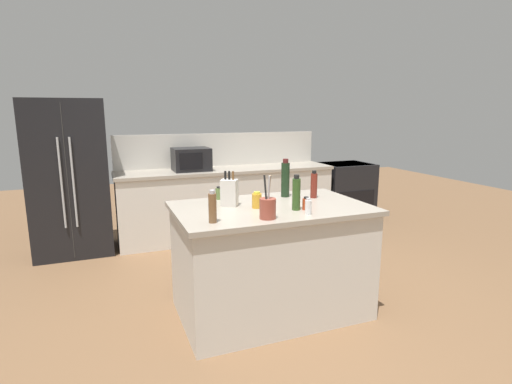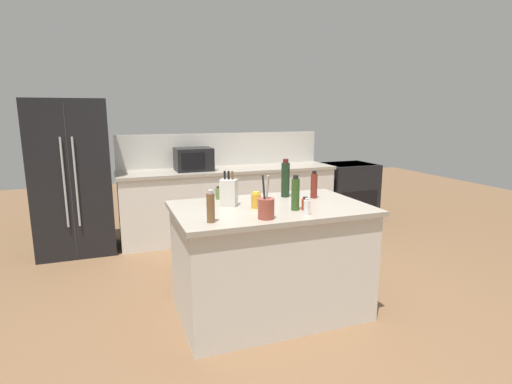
{
  "view_description": "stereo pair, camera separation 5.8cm",
  "coord_description": "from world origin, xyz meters",
  "px_view_note": "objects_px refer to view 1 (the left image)",
  "views": [
    {
      "loc": [
        -1.28,
        -2.94,
        1.71
      ],
      "look_at": [
        0.0,
        0.35,
        0.99
      ],
      "focal_mm": 28.0,
      "sensor_mm": 36.0,
      "label": 1
    },
    {
      "loc": [
        -1.23,
        -2.96,
        1.71
      ],
      "look_at": [
        0.0,
        0.35,
        0.99
      ],
      "focal_mm": 28.0,
      "sensor_mm": 36.0,
      "label": 2
    }
  ],
  "objects_px": {
    "spice_jar_paprika": "(306,204)",
    "vinegar_bottle": "(314,185)",
    "utensil_crock": "(268,208)",
    "refrigerator": "(70,178)",
    "wine_bottle": "(285,179)",
    "honey_jar": "(257,200)",
    "knife_block": "(229,192)",
    "olive_oil_bottle": "(296,194)",
    "range_oven": "(345,192)",
    "pepper_grinder": "(213,207)",
    "spice_jar_oregano": "(219,193)",
    "microwave": "(191,159)",
    "salt_shaker": "(308,207)"
  },
  "relations": [
    {
      "from": "spice_jar_paprika",
      "to": "utensil_crock",
      "type": "bearing_deg",
      "value": -160.51
    },
    {
      "from": "range_oven",
      "to": "pepper_grinder",
      "type": "bearing_deg",
      "value": -137.92
    },
    {
      "from": "olive_oil_bottle",
      "to": "knife_block",
      "type": "bearing_deg",
      "value": 144.44
    },
    {
      "from": "knife_block",
      "to": "utensil_crock",
      "type": "bearing_deg",
      "value": -40.84
    },
    {
      "from": "olive_oil_bottle",
      "to": "vinegar_bottle",
      "type": "relative_size",
      "value": 1.14
    },
    {
      "from": "microwave",
      "to": "wine_bottle",
      "type": "height_order",
      "value": "wine_bottle"
    },
    {
      "from": "spice_jar_paprika",
      "to": "olive_oil_bottle",
      "type": "bearing_deg",
      "value": 165.71
    },
    {
      "from": "salt_shaker",
      "to": "wine_bottle",
      "type": "bearing_deg",
      "value": 80.24
    },
    {
      "from": "refrigerator",
      "to": "salt_shaker",
      "type": "bearing_deg",
      "value": -55.28
    },
    {
      "from": "honey_jar",
      "to": "vinegar_bottle",
      "type": "relative_size",
      "value": 0.54
    },
    {
      "from": "range_oven",
      "to": "honey_jar",
      "type": "height_order",
      "value": "honey_jar"
    },
    {
      "from": "utensil_crock",
      "to": "spice_jar_paprika",
      "type": "xyz_separation_m",
      "value": [
        0.39,
        0.14,
        -0.03
      ]
    },
    {
      "from": "utensil_crock",
      "to": "salt_shaker",
      "type": "height_order",
      "value": "utensil_crock"
    },
    {
      "from": "knife_block",
      "to": "range_oven",
      "type": "bearing_deg",
      "value": 72.44
    },
    {
      "from": "utensil_crock",
      "to": "spice_jar_oregano",
      "type": "distance_m",
      "value": 0.77
    },
    {
      "from": "vinegar_bottle",
      "to": "salt_shaker",
      "type": "bearing_deg",
      "value": -123.27
    },
    {
      "from": "olive_oil_bottle",
      "to": "spice_jar_paprika",
      "type": "height_order",
      "value": "olive_oil_bottle"
    },
    {
      "from": "wine_bottle",
      "to": "range_oven",
      "type": "bearing_deg",
      "value": 44.69
    },
    {
      "from": "knife_block",
      "to": "spice_jar_oregano",
      "type": "height_order",
      "value": "knife_block"
    },
    {
      "from": "refrigerator",
      "to": "honey_jar",
      "type": "xyz_separation_m",
      "value": [
        1.51,
        -2.27,
        0.08
      ]
    },
    {
      "from": "honey_jar",
      "to": "vinegar_bottle",
      "type": "bearing_deg",
      "value": 15.53
    },
    {
      "from": "microwave",
      "to": "utensil_crock",
      "type": "relative_size",
      "value": 1.48
    },
    {
      "from": "range_oven",
      "to": "spice_jar_paprika",
      "type": "distance_m",
      "value": 3.17
    },
    {
      "from": "refrigerator",
      "to": "wine_bottle",
      "type": "xyz_separation_m",
      "value": [
        1.91,
        -1.96,
        0.18
      ]
    },
    {
      "from": "microwave",
      "to": "vinegar_bottle",
      "type": "relative_size",
      "value": 1.91
    },
    {
      "from": "knife_block",
      "to": "spice_jar_oregano",
      "type": "bearing_deg",
      "value": 126.24
    },
    {
      "from": "wine_bottle",
      "to": "spice_jar_oregano",
      "type": "distance_m",
      "value": 0.62
    },
    {
      "from": "salt_shaker",
      "to": "honey_jar",
      "type": "bearing_deg",
      "value": 131.33
    },
    {
      "from": "honey_jar",
      "to": "salt_shaker",
      "type": "bearing_deg",
      "value": -48.67
    },
    {
      "from": "honey_jar",
      "to": "olive_oil_bottle",
      "type": "distance_m",
      "value": 0.33
    },
    {
      "from": "vinegar_bottle",
      "to": "utensil_crock",
      "type": "bearing_deg",
      "value": -142.8
    },
    {
      "from": "pepper_grinder",
      "to": "salt_shaker",
      "type": "xyz_separation_m",
      "value": [
        0.73,
        -0.04,
        -0.05
      ]
    },
    {
      "from": "pepper_grinder",
      "to": "spice_jar_oregano",
      "type": "distance_m",
      "value": 0.75
    },
    {
      "from": "spice_jar_paprika",
      "to": "vinegar_bottle",
      "type": "xyz_separation_m",
      "value": [
        0.27,
        0.37,
        0.07
      ]
    },
    {
      "from": "olive_oil_bottle",
      "to": "spice_jar_paprika",
      "type": "relative_size",
      "value": 2.71
    },
    {
      "from": "vinegar_bottle",
      "to": "knife_block",
      "type": "bearing_deg",
      "value": -178.3
    },
    {
      "from": "spice_jar_oregano",
      "to": "olive_oil_bottle",
      "type": "relative_size",
      "value": 0.41
    },
    {
      "from": "range_oven",
      "to": "honey_jar",
      "type": "distance_m",
      "value": 3.27
    },
    {
      "from": "knife_block",
      "to": "honey_jar",
      "type": "bearing_deg",
      "value": -5.87
    },
    {
      "from": "honey_jar",
      "to": "olive_oil_bottle",
      "type": "xyz_separation_m",
      "value": [
        0.27,
        -0.17,
        0.07
      ]
    },
    {
      "from": "honey_jar",
      "to": "spice_jar_paprika",
      "type": "relative_size",
      "value": 1.28
    },
    {
      "from": "microwave",
      "to": "honey_jar",
      "type": "bearing_deg",
      "value": -88.72
    },
    {
      "from": "pepper_grinder",
      "to": "olive_oil_bottle",
      "type": "height_order",
      "value": "olive_oil_bottle"
    },
    {
      "from": "honey_jar",
      "to": "utensil_crock",
      "type": "bearing_deg",
      "value": -97.68
    },
    {
      "from": "microwave",
      "to": "utensil_crock",
      "type": "distance_m",
      "value": 2.55
    },
    {
      "from": "range_oven",
      "to": "pepper_grinder",
      "type": "xyz_separation_m",
      "value": [
        -2.78,
        -2.51,
        0.58
      ]
    },
    {
      "from": "spice_jar_oregano",
      "to": "wine_bottle",
      "type": "bearing_deg",
      "value": -10.4
    },
    {
      "from": "utensil_crock",
      "to": "knife_block",
      "type": "bearing_deg",
      "value": 106.2
    },
    {
      "from": "honey_jar",
      "to": "spice_jar_paprika",
      "type": "height_order",
      "value": "honey_jar"
    },
    {
      "from": "honey_jar",
      "to": "salt_shaker",
      "type": "relative_size",
      "value": 1.06
    }
  ]
}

